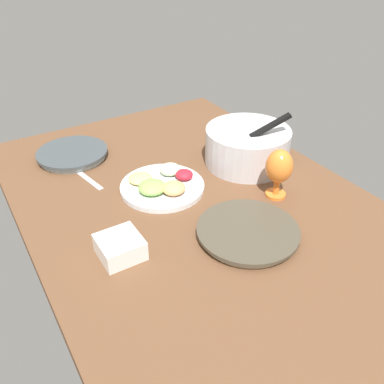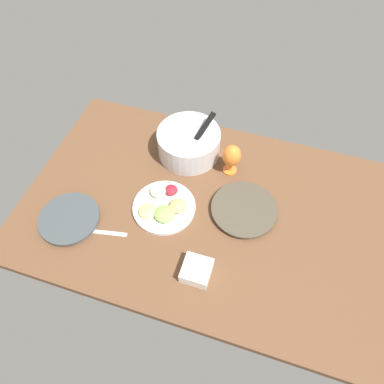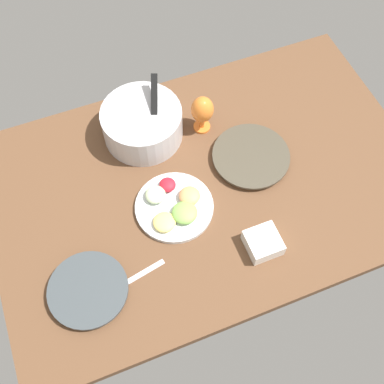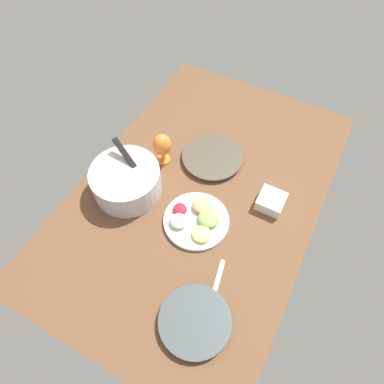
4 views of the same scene
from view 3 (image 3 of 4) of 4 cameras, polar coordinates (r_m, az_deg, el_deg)
ground_plane at (r=183.58cm, az=1.77°, el=0.87°), size 160.00×104.00×4.00cm
dinner_plate_left at (r=166.36cm, az=-12.02°, el=-11.16°), size 26.51×26.51×3.05cm
dinner_plate_right at (r=187.38cm, az=6.88°, el=4.10°), size 29.56×29.56×2.68cm
mixing_bowl at (r=188.92cm, az=-5.83°, el=8.04°), size 30.74×30.74×20.80cm
fruit_platter at (r=174.80cm, az=-2.06°, el=-1.61°), size 28.30×28.30×5.43cm
hurricane_glass_orange at (r=187.58cm, az=1.22°, el=9.49°), size 8.74×8.74×16.83cm
square_bowl_white at (r=168.89cm, az=8.30°, el=-5.85°), size 11.31×11.31×5.73cm
fork_by_left_plate at (r=166.89cm, az=-6.02°, el=-9.54°), size 18.02×5.12×0.60cm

